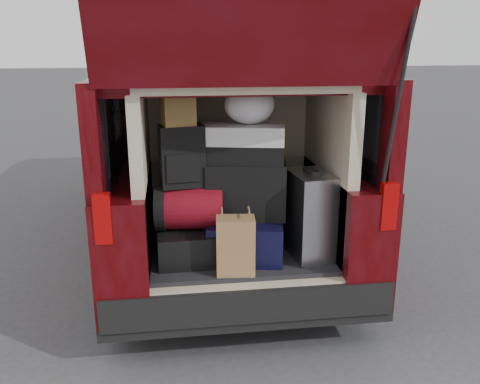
# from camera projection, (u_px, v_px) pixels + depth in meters

# --- Properties ---
(ground) EXTENTS (80.00, 80.00, 0.00)m
(ground) POSITION_uv_depth(u_px,v_px,m) (243.00, 333.00, 3.62)
(ground) COLOR #343437
(ground) RESTS_ON ground
(minivan) EXTENTS (1.90, 5.35, 2.77)m
(minivan) POSITION_uv_depth(u_px,v_px,m) (217.00, 153.00, 5.13)
(minivan) COLOR black
(minivan) RESTS_ON ground
(load_floor) EXTENTS (1.24, 1.05, 0.55)m
(load_floor) POSITION_uv_depth(u_px,v_px,m) (238.00, 280.00, 3.80)
(load_floor) COLOR black
(load_floor) RESTS_ON ground
(black_hardshell) EXTENTS (0.41, 0.56, 0.22)m
(black_hardshell) POSITION_uv_depth(u_px,v_px,m) (186.00, 241.00, 3.54)
(black_hardshell) COLOR black
(black_hardshell) RESTS_ON load_floor
(navy_hardshell) EXTENTS (0.61, 0.70, 0.27)m
(navy_hardshell) POSITION_uv_depth(u_px,v_px,m) (246.00, 234.00, 3.60)
(navy_hardshell) COLOR black
(navy_hardshell) RESTS_ON load_floor
(silver_roller) EXTENTS (0.29, 0.42, 0.59)m
(silver_roller) POSITION_uv_depth(u_px,v_px,m) (310.00, 215.00, 3.50)
(silver_roller) COLOR silver
(silver_roller) RESTS_ON load_floor
(kraft_bag) EXTENTS (0.26, 0.18, 0.38)m
(kraft_bag) POSITION_uv_depth(u_px,v_px,m) (236.00, 246.00, 3.25)
(kraft_bag) COLOR #A5804A
(kraft_bag) RESTS_ON load_floor
(red_duffel) EXTENTS (0.47, 0.33, 0.29)m
(red_duffel) POSITION_uv_depth(u_px,v_px,m) (189.00, 207.00, 3.44)
(red_duffel) COLOR maroon
(red_duffel) RESTS_ON black_hardshell
(black_soft_case) EXTENTS (0.58, 0.40, 0.39)m
(black_soft_case) POSITION_uv_depth(u_px,v_px,m) (246.00, 189.00, 3.52)
(black_soft_case) COLOR black
(black_soft_case) RESTS_ON navy_hardshell
(backpack) EXTENTS (0.31, 0.21, 0.41)m
(backpack) POSITION_uv_depth(u_px,v_px,m) (182.00, 156.00, 3.36)
(backpack) COLOR black
(backpack) RESTS_ON red_duffel
(twotone_duffel) EXTENTS (0.61, 0.40, 0.25)m
(twotone_duffel) POSITION_uv_depth(u_px,v_px,m) (242.00, 143.00, 3.43)
(twotone_duffel) COLOR white
(twotone_duffel) RESTS_ON black_soft_case
(grocery_sack_lower) EXTENTS (0.23, 0.20, 0.18)m
(grocery_sack_lower) POSITION_uv_depth(u_px,v_px,m) (178.00, 111.00, 3.28)
(grocery_sack_lower) COLOR olive
(grocery_sack_lower) RESTS_ON backpack
(plastic_bag_center) EXTENTS (0.34, 0.32, 0.27)m
(plastic_bag_center) POSITION_uv_depth(u_px,v_px,m) (249.00, 104.00, 3.38)
(plastic_bag_center) COLOR silver
(plastic_bag_center) RESTS_ON twotone_duffel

